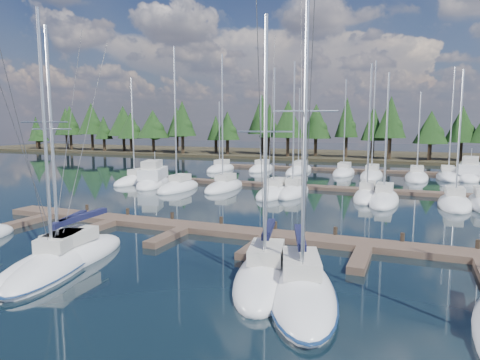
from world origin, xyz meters
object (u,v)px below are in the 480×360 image
at_px(front_sailboat_1, 58,263).
at_px(motor_yacht_right, 470,175).
at_px(main_dock, 267,238).
at_px(motor_yacht_left, 153,180).
at_px(front_sailboat_4, 301,290).
at_px(front_sailboat_3, 265,276).
at_px(front_sailboat_2, 66,258).

relative_size(front_sailboat_1, motor_yacht_right, 1.32).
distance_m(main_dock, front_sailboat_1, 12.34).
bearing_deg(motor_yacht_right, front_sailboat_1, -116.17).
bearing_deg(motor_yacht_left, motor_yacht_right, 29.95).
relative_size(front_sailboat_4, motor_yacht_left, 1.39).
distance_m(main_dock, front_sailboat_3, 7.20).
distance_m(front_sailboat_1, front_sailboat_2, 0.75).
height_order(front_sailboat_3, motor_yacht_left, front_sailboat_3).
xyz_separation_m(main_dock, front_sailboat_4, (4.16, -7.83, 0.08)).
height_order(front_sailboat_2, motor_yacht_right, front_sailboat_2).
xyz_separation_m(front_sailboat_2, front_sailboat_3, (10.74, 1.47, 0.00)).
xyz_separation_m(main_dock, motor_yacht_left, (-20.90, 18.58, 0.33)).
xyz_separation_m(front_sailboat_4, motor_yacht_left, (-25.07, 26.41, 0.25)).
xyz_separation_m(main_dock, front_sailboat_3, (2.20, -6.86, 0.08)).
xyz_separation_m(front_sailboat_2, motor_yacht_right, (24.04, 47.89, 0.26)).
xyz_separation_m(front_sailboat_3, motor_yacht_right, (13.30, 46.42, 0.26)).
height_order(front_sailboat_1, front_sailboat_2, front_sailboat_1).
bearing_deg(front_sailboat_4, motor_yacht_left, 133.50).
relative_size(front_sailboat_1, front_sailboat_3, 1.06).
distance_m(front_sailboat_1, front_sailboat_4, 12.60).
height_order(front_sailboat_4, motor_yacht_right, front_sailboat_4).
bearing_deg(motor_yacht_left, front_sailboat_4, -46.50).
bearing_deg(front_sailboat_1, motor_yacht_left, 114.38).
height_order(main_dock, front_sailboat_1, front_sailboat_1).
bearing_deg(front_sailboat_3, front_sailboat_1, -168.27).
distance_m(front_sailboat_3, front_sailboat_4, 2.19).
height_order(main_dock, front_sailboat_2, front_sailboat_2).
bearing_deg(front_sailboat_3, motor_yacht_left, 132.25).
xyz_separation_m(front_sailboat_4, motor_yacht_right, (11.34, 47.39, 0.26)).
xyz_separation_m(front_sailboat_1, motor_yacht_left, (-12.52, 27.64, 0.25)).
distance_m(front_sailboat_2, motor_yacht_right, 53.59).
distance_m(front_sailboat_3, motor_yacht_right, 48.29).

